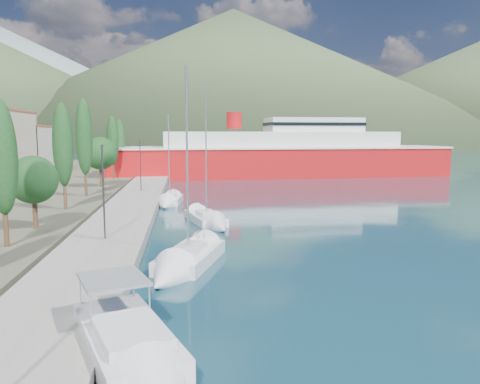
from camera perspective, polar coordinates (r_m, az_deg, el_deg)
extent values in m
plane|color=#153B4B|center=(138.38, -5.18, 3.96)|extent=(1400.00, 1400.00, 0.00)
cube|color=gray|center=(44.99, -13.31, -2.21)|extent=(5.00, 88.00, 0.80)
cone|color=gray|center=(707.95, 0.09, 13.80)|extent=(760.00, 760.00, 180.00)
cone|color=#3F5232|center=(423.37, -0.79, 13.89)|extent=(480.00, 480.00, 115.00)
cone|color=#3F5232|center=(479.06, 27.21, 10.83)|extent=(420.00, 420.00, 90.00)
cube|color=silver|center=(88.76, -25.36, 4.60)|extent=(9.00, 10.00, 8.00)
cube|color=#9E5138|center=(88.73, -25.50, 7.28)|extent=(9.20, 10.20, 0.30)
cylinder|color=#47301E|center=(31.83, -26.60, -4.25)|extent=(0.30, 0.30, 1.96)
ellipsoid|color=#19401B|center=(31.32, -27.05, 3.77)|extent=(1.80, 1.80, 6.95)
cylinder|color=#47301E|center=(37.05, -23.69, -2.42)|extent=(0.36, 0.36, 2.17)
sphere|color=#19401B|center=(36.75, -23.88, 1.38)|extent=(3.47, 3.47, 3.47)
cylinder|color=#47301E|center=(45.33, -20.53, -0.67)|extent=(0.30, 0.30, 2.11)
ellipsoid|color=#19401B|center=(44.97, -20.79, 5.41)|extent=(1.80, 1.80, 7.50)
cylinder|color=#47301E|center=(54.13, -18.26, 0.74)|extent=(0.30, 0.30, 2.34)
ellipsoid|color=#19401B|center=(53.83, -18.48, 6.36)|extent=(1.80, 1.80, 8.28)
cylinder|color=#47301E|center=(63.31, -16.59, 1.82)|extent=(0.36, 0.36, 2.64)
sphere|color=#19401B|center=(63.12, -16.69, 4.53)|extent=(4.22, 4.22, 4.22)
cylinder|color=#47301E|center=(74.10, -15.16, 2.39)|extent=(0.30, 0.30, 2.10)
ellipsoid|color=#19401B|center=(73.88, -15.28, 6.08)|extent=(1.80, 1.80, 7.45)
cylinder|color=#47301E|center=(81.74, -14.37, 2.81)|extent=(0.30, 0.30, 2.04)
ellipsoid|color=#19401B|center=(81.54, -14.47, 6.06)|extent=(1.80, 1.80, 7.23)
cylinder|color=#2D2D33|center=(31.12, -16.31, -0.07)|extent=(0.12, 0.12, 6.00)
cube|color=#2D2D33|center=(31.15, -16.43, 5.47)|extent=(0.15, 0.50, 0.12)
cylinder|color=#2D2D33|center=(56.43, -12.04, 3.16)|extent=(0.12, 0.12, 6.00)
cube|color=#2D2D33|center=(56.56, -12.10, 6.21)|extent=(0.15, 0.50, 0.12)
cube|color=black|center=(16.90, -13.66, -19.75)|extent=(4.12, 6.29, 0.66)
cube|color=silver|center=(16.58, -13.74, -17.42)|extent=(4.46, 6.66, 1.04)
cube|color=black|center=(16.78, -13.69, -18.89)|extent=(4.53, 6.75, 0.21)
cube|color=silver|center=(15.64, -13.14, -16.30)|extent=(2.89, 3.52, 0.38)
cube|color=slate|center=(17.50, -15.19, -10.18)|extent=(2.92, 3.16, 0.09)
cube|color=silver|center=(27.78, -6.02, -8.08)|extent=(4.46, 6.71, 1.00)
cube|color=silver|center=(27.23, -6.32, -6.95)|extent=(2.26, 2.85, 0.39)
cylinder|color=silver|center=(26.46, -6.47, 3.80)|extent=(0.12, 0.12, 10.51)
cone|color=silver|center=(24.19, -9.07, -10.44)|extent=(3.36, 3.58, 2.54)
cube|color=silver|center=(40.45, -4.24, -3.30)|extent=(3.58, 6.48, 0.87)
cube|color=silver|center=(39.96, -4.09, -2.58)|extent=(1.86, 2.70, 0.34)
cylinder|color=silver|center=(39.42, -4.15, 4.81)|extent=(0.12, 0.12, 10.58)
cone|color=silver|center=(36.76, -2.55, -4.34)|extent=(2.82, 3.30, 2.21)
cube|color=silver|center=(51.55, -8.50, -1.09)|extent=(2.84, 5.40, 0.89)
cube|color=silver|center=(51.13, -8.57, -0.49)|extent=(1.59, 2.21, 0.35)
cylinder|color=silver|center=(50.75, -8.65, 4.32)|extent=(0.12, 0.12, 8.88)
cone|color=silver|center=(48.31, -9.06, -1.66)|extent=(2.53, 2.66, 2.27)
cube|color=red|center=(84.20, 4.81, 3.49)|extent=(59.93, 15.33, 5.73)
cube|color=silver|center=(84.07, 4.83, 5.44)|extent=(60.36, 15.72, 0.31)
cube|color=silver|center=(84.04, 4.84, 6.28)|extent=(41.44, 12.30, 3.07)
cube|color=silver|center=(85.80, 8.88, 8.08)|extent=(16.99, 8.46, 2.46)
cylinder|color=red|center=(82.39, -0.72, 8.71)|extent=(2.66, 2.66, 2.87)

